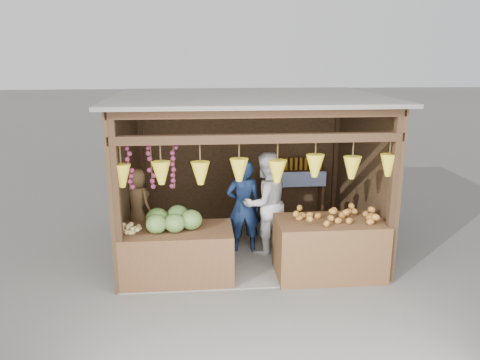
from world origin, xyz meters
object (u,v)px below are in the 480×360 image
object	(u,v)px
woman_standing	(265,203)
vendor_seated	(137,203)
counter_right	(329,248)
man_standing	(244,206)
counter_left	(176,254)

from	to	relation	value
woman_standing	vendor_seated	bearing A→B (deg)	-28.22
woman_standing	counter_right	bearing A→B (deg)	106.59
counter_right	vendor_seated	size ratio (longest dim) A/B	1.37
counter_right	vendor_seated	bearing A→B (deg)	159.93
counter_right	man_standing	distance (m)	1.63
counter_right	vendor_seated	world-z (taller)	vendor_seated
counter_left	woman_standing	distance (m)	1.78
counter_right	vendor_seated	distance (m)	3.22
counter_left	counter_right	world-z (taller)	counter_right
man_standing	vendor_seated	bearing A→B (deg)	-4.41
man_standing	counter_left	bearing A→B (deg)	39.04
counter_left	counter_right	distance (m)	2.31
counter_left	man_standing	bearing A→B (deg)	41.09
counter_left	counter_right	bearing A→B (deg)	-1.49
counter_right	woman_standing	bearing A→B (deg)	131.42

